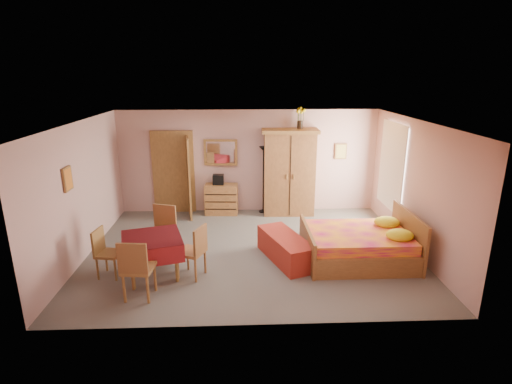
{
  "coord_description": "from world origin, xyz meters",
  "views": [
    {
      "loc": [
        -0.22,
        -7.43,
        3.48
      ],
      "look_at": [
        0.1,
        0.3,
        1.15
      ],
      "focal_mm": 28.0,
      "sensor_mm": 36.0,
      "label": 1
    }
  ],
  "objects_px": {
    "bed": "(358,237)",
    "chair_west": "(109,253)",
    "wardrobe": "(289,172)",
    "wall_mirror": "(221,152)",
    "chair_south": "(138,268)",
    "chair_north": "(161,234)",
    "chair_east": "(191,251)",
    "floor_lamp": "(263,180)",
    "dining_table": "(153,256)",
    "sunflower_vase": "(300,118)",
    "stereo": "(218,180)",
    "chest_of_drawers": "(221,199)",
    "bench": "(285,248)"
  },
  "relations": [
    {
      "from": "chair_north",
      "to": "chair_east",
      "type": "height_order",
      "value": "chair_north"
    },
    {
      "from": "stereo",
      "to": "wardrobe",
      "type": "height_order",
      "value": "wardrobe"
    },
    {
      "from": "bed",
      "to": "chair_west",
      "type": "bearing_deg",
      "value": -174.33
    },
    {
      "from": "wall_mirror",
      "to": "bed",
      "type": "xyz_separation_m",
      "value": [
        2.71,
        -2.93,
        -1.08
      ]
    },
    {
      "from": "stereo",
      "to": "bed",
      "type": "bearing_deg",
      "value": -44.66
    },
    {
      "from": "sunflower_vase",
      "to": "chair_east",
      "type": "xyz_separation_m",
      "value": [
        -2.35,
        -3.3,
        -1.94
      ]
    },
    {
      "from": "bed",
      "to": "bench",
      "type": "distance_m",
      "value": 1.4
    },
    {
      "from": "bed",
      "to": "chair_north",
      "type": "bearing_deg",
      "value": 176.99
    },
    {
      "from": "bench",
      "to": "chair_north",
      "type": "height_order",
      "value": "chair_north"
    },
    {
      "from": "chair_north",
      "to": "chair_east",
      "type": "distance_m",
      "value": 0.97
    },
    {
      "from": "wall_mirror",
      "to": "floor_lamp",
      "type": "xyz_separation_m",
      "value": [
        1.07,
        -0.12,
        -0.69
      ]
    },
    {
      "from": "wardrobe",
      "to": "chair_west",
      "type": "xyz_separation_m",
      "value": [
        -3.54,
        -3.16,
        -0.64
      ]
    },
    {
      "from": "sunflower_vase",
      "to": "bench",
      "type": "xyz_separation_m",
      "value": [
        -0.62,
        -2.75,
        -2.17
      ]
    },
    {
      "from": "dining_table",
      "to": "chest_of_drawers",
      "type": "bearing_deg",
      "value": 71.34
    },
    {
      "from": "wardrobe",
      "to": "chair_west",
      "type": "relative_size",
      "value": 2.45
    },
    {
      "from": "sunflower_vase",
      "to": "chair_north",
      "type": "bearing_deg",
      "value": -139.29
    },
    {
      "from": "chest_of_drawers",
      "to": "wall_mirror",
      "type": "relative_size",
      "value": 0.97
    },
    {
      "from": "floor_lamp",
      "to": "dining_table",
      "type": "xyz_separation_m",
      "value": [
        -2.14,
        -3.28,
        -0.49
      ]
    },
    {
      "from": "bed",
      "to": "dining_table",
      "type": "height_order",
      "value": "bed"
    },
    {
      "from": "floor_lamp",
      "to": "chair_south",
      "type": "bearing_deg",
      "value": -119.07
    },
    {
      "from": "dining_table",
      "to": "bed",
      "type": "bearing_deg",
      "value": 6.98
    },
    {
      "from": "stereo",
      "to": "sunflower_vase",
      "type": "height_order",
      "value": "sunflower_vase"
    },
    {
      "from": "wardrobe",
      "to": "bench",
      "type": "distance_m",
      "value": 2.82
    },
    {
      "from": "wall_mirror",
      "to": "wardrobe",
      "type": "xyz_separation_m",
      "value": [
        1.71,
        -0.23,
        -0.47
      ]
    },
    {
      "from": "chair_east",
      "to": "wardrobe",
      "type": "bearing_deg",
      "value": -9.99
    },
    {
      "from": "chair_south",
      "to": "bed",
      "type": "bearing_deg",
      "value": 22.51
    },
    {
      "from": "chair_south",
      "to": "wardrobe",
      "type": "bearing_deg",
      "value": 59.3
    },
    {
      "from": "chest_of_drawers",
      "to": "sunflower_vase",
      "type": "height_order",
      "value": "sunflower_vase"
    },
    {
      "from": "dining_table",
      "to": "chair_west",
      "type": "xyz_separation_m",
      "value": [
        -0.75,
        0.01,
        0.07
      ]
    },
    {
      "from": "floor_lamp",
      "to": "wardrobe",
      "type": "xyz_separation_m",
      "value": [
        0.64,
        -0.11,
        0.22
      ]
    },
    {
      "from": "floor_lamp",
      "to": "dining_table",
      "type": "distance_m",
      "value": 3.95
    },
    {
      "from": "bed",
      "to": "chair_east",
      "type": "distance_m",
      "value": 3.15
    },
    {
      "from": "stereo",
      "to": "bench",
      "type": "height_order",
      "value": "stereo"
    },
    {
      "from": "bed",
      "to": "wardrobe",
      "type": "bearing_deg",
      "value": 110.31
    },
    {
      "from": "sunflower_vase",
      "to": "bed",
      "type": "relative_size",
      "value": 0.26
    },
    {
      "from": "floor_lamp",
      "to": "chair_south",
      "type": "distance_m",
      "value": 4.57
    },
    {
      "from": "chair_north",
      "to": "wardrobe",
      "type": "bearing_deg",
      "value": -119.78
    },
    {
      "from": "bed",
      "to": "chair_north",
      "type": "height_order",
      "value": "chair_north"
    },
    {
      "from": "floor_lamp",
      "to": "wardrobe",
      "type": "distance_m",
      "value": 0.69
    },
    {
      "from": "chest_of_drawers",
      "to": "dining_table",
      "type": "xyz_separation_m",
      "value": [
        -1.08,
        -3.19,
        -0.02
      ]
    },
    {
      "from": "wardrobe",
      "to": "dining_table",
      "type": "distance_m",
      "value": 4.28
    },
    {
      "from": "chest_of_drawers",
      "to": "chair_north",
      "type": "relative_size",
      "value": 0.79
    },
    {
      "from": "wall_mirror",
      "to": "wardrobe",
      "type": "height_order",
      "value": "wardrobe"
    },
    {
      "from": "wardrobe",
      "to": "wall_mirror",
      "type": "bearing_deg",
      "value": 174.06
    },
    {
      "from": "chair_south",
      "to": "floor_lamp",
      "type": "bearing_deg",
      "value": 66.62
    },
    {
      "from": "chest_of_drawers",
      "to": "chair_west",
      "type": "distance_m",
      "value": 3.67
    },
    {
      "from": "chair_north",
      "to": "sunflower_vase",
      "type": "bearing_deg",
      "value": -121.38
    },
    {
      "from": "chair_west",
      "to": "chair_south",
      "type": "bearing_deg",
      "value": 52.73
    },
    {
      "from": "chest_of_drawers",
      "to": "stereo",
      "type": "height_order",
      "value": "stereo"
    },
    {
      "from": "wall_mirror",
      "to": "chair_south",
      "type": "distance_m",
      "value": 4.39
    }
  ]
}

